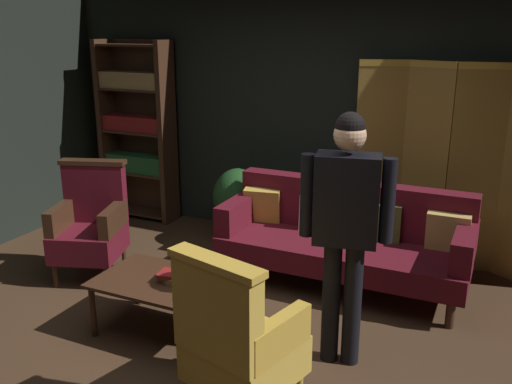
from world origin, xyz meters
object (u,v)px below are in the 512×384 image
Objects in this scene: coffee_table at (165,286)px; standing_figure at (346,218)px; velvet_couch at (345,234)px; potted_plant at (238,201)px; book_red_leather at (176,274)px; bookshelf at (138,128)px; book_tan_leather at (176,279)px; armchair_wing_left at (90,224)px; folding_screen at (449,165)px; armchair_gilt_accent at (237,339)px.

standing_figure is (1.27, 0.19, 0.65)m from coffee_table.
velvet_couch is 1.32m from potted_plant.
velvet_couch is 1.60m from book_red_leather.
bookshelf reaches higher than potted_plant.
potted_plant is 4.28× the size of book_tan_leather.
coffee_table is at bearing -50.31° from bookshelf.
armchair_wing_left is 1.37m from book_red_leather.
book_tan_leather is at bearing -122.92° from velvet_couch.
folding_screen is at bearing 77.93° from standing_figure.
standing_figure reaches higher than book_tan_leather.
standing_figure is (2.44, -0.37, 0.54)m from armchair_wing_left.
potted_plant is at bearing 161.44° from velvet_couch.
armchair_wing_left is at bearing 154.27° from coffee_table.
book_tan_leather is at bearing -127.33° from folding_screen.
coffee_table is 1.07m from armchair_gilt_accent.
coffee_table is 1.44m from standing_figure.
coffee_table is 0.59× the size of standing_figure.
velvet_couch is at bearing -18.56° from potted_plant.
book_tan_leather reaches higher than coffee_table.
velvet_couch reaches higher than book_tan_leather.
bookshelf reaches higher than standing_figure.
standing_figure is (3.02, -1.91, -0.03)m from bookshelf.
book_red_leather is at bearing -171.71° from standing_figure.
book_tan_leather is at bearing 0.00° from book_red_leather.
standing_figure reaches higher than potted_plant.
book_red_leather reaches higher than book_tan_leather.
folding_screen is 1.17m from velvet_couch.
armchair_wing_left is 0.61× the size of standing_figure.
coffee_table is (-1.68, -2.11, -0.61)m from folding_screen.
book_red_leather is (0.00, 0.00, 0.03)m from book_tan_leather.
bookshelf is 3.57m from standing_figure.
standing_figure is at bearing -8.61° from armchair_wing_left.
armchair_wing_left is 4.13× the size of book_red_leather.
armchair_gilt_accent is at bearing -106.42° from folding_screen.
book_red_leather is at bearing 12.98° from coffee_table.
folding_screen is at bearing 73.58° from armchair_gilt_accent.
coffee_table is at bearing -80.54° from potted_plant.
coffee_table is at bearing 146.81° from armchair_gilt_accent.
bookshelf is at bearing 131.38° from book_red_leather.
bookshelf is at bearing 131.38° from book_tan_leather.
folding_screen reaches higher than book_red_leather.
velvet_couch is at bearing 57.08° from book_red_leather.
armchair_wing_left is at bearing -69.43° from bookshelf.
coffee_table is 0.14m from book_red_leather.
armchair_gilt_accent is at bearing -45.53° from bookshelf.
armchair_wing_left is 1.28× the size of potted_plant.
potted_plant is at bearing 134.64° from standing_figure.
book_red_leather reaches higher than coffee_table.
standing_figure is 1.33m from book_tan_leather.
velvet_couch is 1.60m from book_tan_leather.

